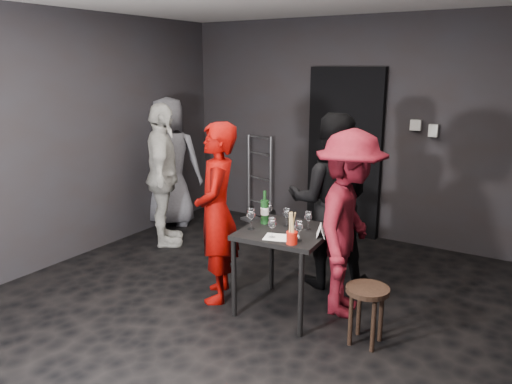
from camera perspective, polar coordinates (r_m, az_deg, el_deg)
The scene contains 24 objects.
floor at distance 4.62m, azimuth -2.27°, elevation -12.96°, with size 4.50×5.00×0.02m, color black.
wall_back at distance 6.38m, azimuth 10.40°, elevation 7.16°, with size 4.50×0.04×2.70m, color black.
wall_left at distance 5.75m, azimuth -21.42°, elevation 5.64°, with size 0.04×5.00×2.70m, color black.
doorway at distance 6.37m, azimuth 10.08°, elevation 4.43°, with size 0.95×0.10×2.10m, color black.
wallbox_upper at distance 6.06m, azimuth 17.80°, elevation 7.30°, with size 0.12×0.06×0.12m, color #B7B7B2.
wallbox_lower at distance 6.02m, azimuth 19.61°, elevation 6.63°, with size 0.10×0.06×0.14m, color #B7B7B2.
hand_truck at distance 6.99m, azimuth 0.24°, elevation -1.48°, with size 0.40×0.34×1.19m.
tasting_table at distance 4.31m, azimuth 3.36°, elevation -5.59°, with size 0.72×0.72×0.75m.
stool at distance 4.01m, azimuth 12.58°, elevation -11.89°, with size 0.33×0.33×0.47m.
server_red at distance 4.50m, azimuth -4.52°, elevation -1.47°, with size 0.66×0.43×1.80m, color #740300.
woman_black at distance 4.83m, azimuth 8.52°, elevation 0.24°, with size 0.93×0.51×1.92m, color black.
man_maroon at distance 4.30m, azimuth 10.58°, elevation -2.83°, with size 1.12×0.52×1.74m, color #5D0D17.
bystander_cream at distance 5.97m, azimuth -10.64°, elevation 2.94°, with size 1.13×0.54×1.93m, color silver.
bystander_grey at distance 6.73m, azimuth -9.89°, elevation 4.44°, with size 0.97×0.53×1.98m, color slate.
tasting_mat at distance 4.09m, azimuth 2.83°, elevation -5.22°, with size 0.26×0.18×0.00m, color white.
wine_glass_a at distance 4.26m, azimuth -0.57°, elevation -2.98°, with size 0.08×0.08×0.20m, color white, non-canonical shape.
wine_glass_b at distance 4.48m, azimuth 1.45°, elevation -2.19°, with size 0.07×0.07×0.19m, color white, non-canonical shape.
wine_glass_c at distance 4.35m, azimuth 3.50°, elevation -2.82°, with size 0.07×0.07×0.18m, color white, non-canonical shape.
wine_glass_d at distance 4.06m, azimuth 1.85°, elevation -3.98°, with size 0.07×0.07×0.19m, color white, non-canonical shape.
wine_glass_e at distance 4.01m, azimuth 4.90°, elevation -4.33°, with size 0.07×0.07×0.18m, color white, non-canonical shape.
wine_glass_f at distance 4.28m, azimuth 5.98°, elevation -3.18°, with size 0.07×0.07×0.18m, color white, non-canonical shape.
wine_bottle at distance 4.42m, azimuth 0.99°, elevation -2.19°, with size 0.07×0.07×0.30m.
breadstick_cup at distance 3.92m, azimuth 4.14°, elevation -4.21°, with size 0.09×0.09×0.27m.
reserved_card at distance 4.14m, azimuth 7.21°, elevation -4.35°, with size 0.08×0.13×0.10m, color white, non-canonical shape.
Camera 1 is at (2.32, -3.39, 2.12)m, focal length 35.00 mm.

